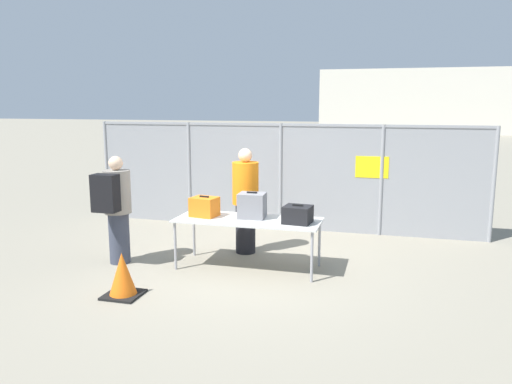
{
  "coord_description": "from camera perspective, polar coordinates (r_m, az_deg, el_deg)",
  "views": [
    {
      "loc": [
        2.07,
        -6.83,
        2.44
      ],
      "look_at": [
        0.02,
        0.66,
        1.05
      ],
      "focal_mm": 35.0,
      "sensor_mm": 36.0,
      "label": 1
    }
  ],
  "objects": [
    {
      "name": "distant_hangar",
      "position": [
        46.32,
        18.46,
        9.78
      ],
      "size": [
        16.63,
        9.22,
        5.13
      ],
      "color": "beige",
      "rests_on": "ground_plane"
    },
    {
      "name": "suitcase_orange",
      "position": [
        7.58,
        -5.91,
        -1.69
      ],
      "size": [
        0.42,
        0.37,
        0.32
      ],
      "color": "orange",
      "rests_on": "inspection_table"
    },
    {
      "name": "security_worker_near",
      "position": [
        8.12,
        -1.21,
        -0.86
      ],
      "size": [
        0.43,
        0.43,
        1.73
      ],
      "rotation": [
        0.0,
        0.0,
        3.45
      ],
      "color": "black",
      "rests_on": "ground_plane"
    },
    {
      "name": "suitcase_grey",
      "position": [
        7.42,
        -0.46,
        -1.56
      ],
      "size": [
        0.41,
        0.35,
        0.4
      ],
      "color": "slate",
      "rests_on": "inspection_table"
    },
    {
      "name": "traveler_hooded",
      "position": [
        7.82,
        -15.75,
        -1.51
      ],
      "size": [
        0.41,
        0.64,
        1.66
      ],
      "rotation": [
        0.0,
        0.0,
        0.41
      ],
      "color": "#383D4C",
      "rests_on": "ground_plane"
    },
    {
      "name": "utility_trailer",
      "position": [
        11.53,
        7.2,
        -0.19
      ],
      "size": [
        4.11,
        1.86,
        0.67
      ],
      "color": "silver",
      "rests_on": "ground_plane"
    },
    {
      "name": "traffic_cone",
      "position": [
        6.66,
        -15.01,
        -9.26
      ],
      "size": [
        0.46,
        0.46,
        0.57
      ],
      "color": "black",
      "rests_on": "ground_plane"
    },
    {
      "name": "ground_plane",
      "position": [
        7.55,
        -1.47,
        -8.73
      ],
      "size": [
        120.0,
        120.0,
        0.0
      ],
      "primitive_type": "plane",
      "color": "gray"
    },
    {
      "name": "fence_section",
      "position": [
        9.68,
        2.9,
        2.05
      ],
      "size": [
        7.68,
        0.07,
        2.06
      ],
      "color": "gray",
      "rests_on": "ground_plane"
    },
    {
      "name": "inspection_table",
      "position": [
        7.39,
        -0.92,
        -3.48
      ],
      "size": [
        2.15,
        0.84,
        0.75
      ],
      "color": "silver",
      "rests_on": "ground_plane"
    },
    {
      "name": "suitcase_black",
      "position": [
        7.14,
        4.78,
        -2.58
      ],
      "size": [
        0.42,
        0.39,
        0.27
      ],
      "color": "black",
      "rests_on": "inspection_table"
    }
  ]
}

